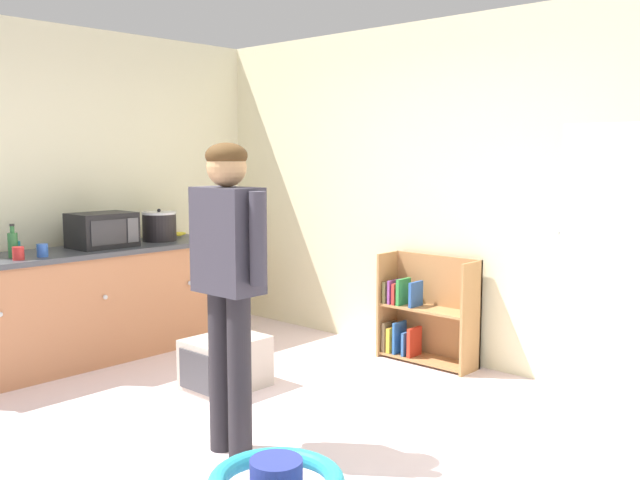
% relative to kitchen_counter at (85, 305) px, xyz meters
% --- Properties ---
extents(ground_plane, '(12.00, 12.00, 0.00)m').
position_rel_kitchen_counter_xyz_m(ground_plane, '(2.20, -0.33, -0.45)').
color(ground_plane, silver).
rests_on(ground_plane, ground).
extents(back_wall, '(5.20, 0.06, 2.70)m').
position_rel_kitchen_counter_xyz_m(back_wall, '(2.20, 2.00, 0.90)').
color(back_wall, beige).
rests_on(back_wall, ground).
extents(left_side_wall, '(0.06, 2.99, 2.70)m').
position_rel_kitchen_counter_xyz_m(left_side_wall, '(-0.43, 0.48, 0.90)').
color(left_side_wall, beige).
rests_on(left_side_wall, ground).
extents(kitchen_counter, '(0.65, 2.43, 0.90)m').
position_rel_kitchen_counter_xyz_m(kitchen_counter, '(0.00, 0.00, 0.00)').
color(kitchen_counter, '#B5744E').
rests_on(kitchen_counter, ground).
extents(bookshelf, '(0.80, 0.28, 0.85)m').
position_rel_kitchen_counter_xyz_m(bookshelf, '(2.01, 1.82, -0.09)').
color(bookshelf, '#AF7D4B').
rests_on(bookshelf, ground).
extents(standing_person, '(0.57, 0.22, 1.71)m').
position_rel_kitchen_counter_xyz_m(standing_person, '(2.22, -0.37, 0.59)').
color(standing_person, '#2A272C').
rests_on(standing_person, ground).
extents(pet_carrier, '(0.42, 0.55, 0.36)m').
position_rel_kitchen_counter_xyz_m(pet_carrier, '(1.35, 0.32, -0.27)').
color(pet_carrier, '#BFB2A6').
rests_on(pet_carrier, ground).
extents(microwave, '(0.37, 0.48, 0.28)m').
position_rel_kitchen_counter_xyz_m(microwave, '(0.00, 0.17, 0.59)').
color(microwave, black).
rests_on(microwave, kitchen_counter).
extents(crock_pot, '(0.30, 0.30, 0.28)m').
position_rel_kitchen_counter_xyz_m(crock_pot, '(-0.02, 0.74, 0.58)').
color(crock_pot, black).
rests_on(crock_pot, kitchen_counter).
extents(banana_bunch, '(0.15, 0.16, 0.04)m').
position_rel_kitchen_counter_xyz_m(banana_bunch, '(-0.13, 1.02, 0.48)').
color(banana_bunch, yellow).
rests_on(banana_bunch, kitchen_counter).
extents(green_glass_bottle, '(0.07, 0.07, 0.25)m').
position_rel_kitchen_counter_xyz_m(green_glass_bottle, '(0.04, -0.57, 0.55)').
color(green_glass_bottle, '#33753D').
rests_on(green_glass_bottle, kitchen_counter).
extents(teal_cup, '(0.08, 0.08, 0.09)m').
position_rel_kitchen_counter_xyz_m(teal_cup, '(-0.14, -0.47, 0.50)').
color(teal_cup, teal).
rests_on(teal_cup, kitchen_counter).
extents(red_cup, '(0.08, 0.08, 0.09)m').
position_rel_kitchen_counter_xyz_m(red_cup, '(0.19, -0.59, 0.50)').
color(red_cup, red).
rests_on(red_cup, kitchen_counter).
extents(blue_cup, '(0.08, 0.08, 0.09)m').
position_rel_kitchen_counter_xyz_m(blue_cup, '(0.16, -0.41, 0.50)').
color(blue_cup, blue).
rests_on(blue_cup, kitchen_counter).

